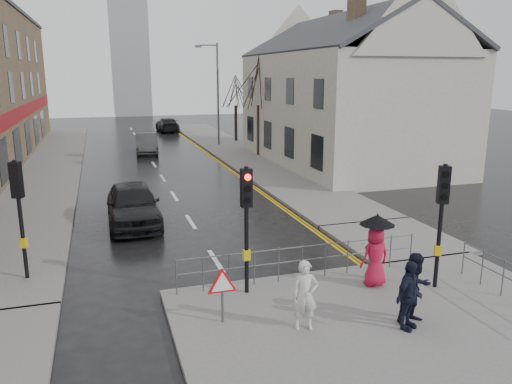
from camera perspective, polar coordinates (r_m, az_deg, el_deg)
ground at (r=13.37m, az=-1.65°, el=-12.35°), size 120.00×120.00×0.00m
near_pavement at (r=11.73m, az=18.33°, el=-16.64°), size 10.00×9.00×0.14m
left_pavement at (r=35.22m, az=-22.52°, el=3.01°), size 4.00×44.00×0.14m
right_pavement at (r=38.31m, az=-2.50°, el=4.79°), size 4.00×40.00×0.14m
pavement_bridge_right at (r=18.47m, az=15.53°, el=-5.21°), size 4.00×4.20×0.14m
building_right_cream at (r=33.31m, az=10.02°, el=11.45°), size 9.00×16.40×10.10m
church_tower at (r=73.82m, az=-14.26°, el=15.50°), size 5.00×5.00×18.00m
traffic_signal_near_left at (r=12.74m, az=-1.10°, el=-1.85°), size 0.28×0.27×3.40m
traffic_signal_near_right at (r=13.96m, az=20.49°, el=-1.35°), size 0.34×0.33×3.40m
traffic_signal_far_left at (r=15.15m, az=-25.50°, el=-0.71°), size 0.34×0.33×3.40m
guard_railing_front at (r=14.16m, az=5.33°, el=-7.13°), size 7.14×0.04×1.00m
warning_sign at (r=11.69m, az=-3.88°, el=-10.70°), size 0.80×0.07×1.35m
street_lamp at (r=40.64m, az=-4.63°, el=11.82°), size 1.83×0.25×8.00m
tree_near at (r=35.28m, az=0.31°, el=12.32°), size 2.40×2.40×6.58m
tree_far at (r=43.11m, az=-2.35°, el=11.56°), size 2.40×2.40×5.64m
pedestrian_a at (r=11.49m, az=5.62°, el=-11.69°), size 0.66×0.51×1.62m
pedestrian_b at (r=12.27m, az=17.80°, el=-10.43°), size 0.91×0.75×1.69m
pedestrian_with_umbrella at (r=13.92m, az=13.53°, el=-6.11°), size 0.96×0.96×2.01m
pedestrian_d at (r=11.94m, az=17.01°, el=-11.24°), size 1.02×0.80×1.62m
car_parked at (r=20.09m, az=-13.89°, el=-1.35°), size 1.97×4.87×1.66m
car_mid at (r=38.13m, az=-12.39°, el=5.45°), size 1.85×4.54×1.46m
car_far at (r=51.93m, az=-10.10°, el=7.57°), size 2.01×4.88×1.41m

